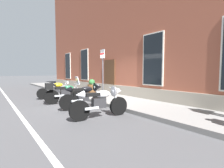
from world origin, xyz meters
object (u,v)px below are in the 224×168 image
motorcycle_yellow_naked (57,90)px  parking_sign (103,67)px  motorcycle_black_sport (86,95)px  barrel_planter (92,87)px  motorcycle_green_touring (64,92)px  motorcycle_white_sport (102,101)px

motorcycle_yellow_naked → parking_sign: size_ratio=0.83×
motorcycle_black_sport → parking_sign: 2.33m
motorcycle_black_sport → parking_sign: bearing=125.6°
barrel_planter → motorcycle_yellow_naked: bearing=-94.9°
motorcycle_green_touring → motorcycle_black_sport: motorcycle_green_touring is taller
motorcycle_yellow_naked → motorcycle_black_sport: size_ratio=1.04×
parking_sign → barrel_planter: size_ratio=2.83×
parking_sign → barrel_planter: bearing=166.0°
motorcycle_yellow_naked → barrel_planter: barrel_planter is taller
motorcycle_yellow_naked → parking_sign: (2.21, 1.69, 1.31)m
parking_sign → motorcycle_yellow_naked: bearing=-142.7°
motorcycle_white_sport → motorcycle_green_touring: bearing=-178.8°
motorcycle_green_touring → motorcycle_white_sport: bearing=1.2°
motorcycle_white_sport → barrel_planter: bearing=153.6°
motorcycle_green_touring → barrel_planter: bearing=122.5°
motorcycle_black_sport → barrel_planter: 3.82m
motorcycle_yellow_naked → motorcycle_green_touring: (1.73, -0.23, 0.06)m
parking_sign → motorcycle_black_sport: bearing=-54.4°
motorcycle_yellow_naked → parking_sign: parking_sign is taller
motorcycle_black_sport → parking_sign: (-1.16, 1.62, 1.22)m
motorcycle_yellow_naked → motorcycle_white_sport: motorcycle_white_sport is taller
barrel_planter → motorcycle_black_sport: bearing=-33.7°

